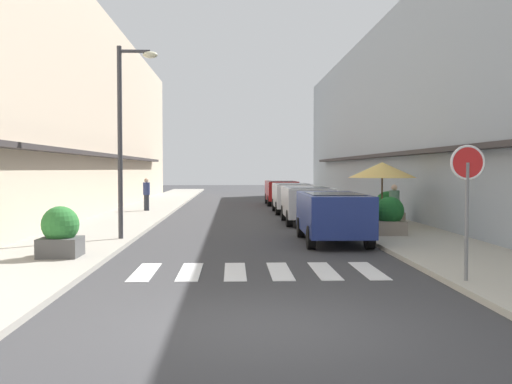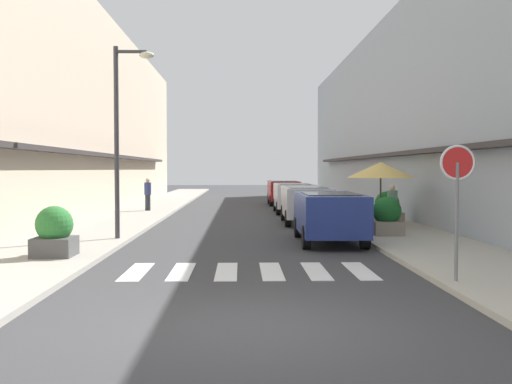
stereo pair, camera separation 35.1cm
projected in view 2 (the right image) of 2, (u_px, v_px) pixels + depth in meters
The scene contains 18 objects.
ground_plane at pixel (244, 216), 27.22m from camera, with size 105.67×105.67×0.00m, color #38383A.
sidewalk_left at pixel (136, 215), 27.08m from camera, with size 3.12×67.24×0.12m, color #9E998E.
sidewalk_right at pixel (352, 214), 27.35m from camera, with size 3.12×67.24×0.12m, color #ADA899.
building_row_left at pixel (56, 114), 28.19m from camera, with size 5.50×45.23×9.70m.
building_row_right at pixel (429, 118), 28.68m from camera, with size 5.50×45.23×9.33m.
crosswalk at pixel (249, 271), 12.40m from camera, with size 5.20×2.20×0.01m.
parked_car_near at pixel (329, 212), 17.16m from camera, with size 1.87×4.27×1.47m.
parked_car_mid at pixel (306, 201), 23.24m from camera, with size 1.87×4.26×1.47m.
parked_car_far at pixel (293, 194), 28.85m from camera, with size 1.84×4.13×1.47m.
parked_car_distant at pixel (283, 190), 35.35m from camera, with size 1.82×4.12×1.47m.
round_street_sign at pixel (457, 177), 10.65m from camera, with size 0.65×0.07×2.50m.
street_lamp at pixel (123, 122), 17.23m from camera, with size 1.19×0.28×5.65m.
cafe_umbrella at pixel (381, 170), 20.68m from camera, with size 2.38×2.38×2.30m.
planter_corner at pixel (54, 232), 13.75m from camera, with size 0.92×0.92×1.19m.
planter_midblock at pixel (387, 216), 18.31m from camera, with size 0.91×0.91×1.19m.
planter_far at pixel (387, 208), 22.60m from camera, with size 1.10×1.10×1.20m.
pedestrian_walking_near at pixel (392, 207), 19.49m from camera, with size 0.34×0.34×1.54m.
pedestrian_walking_far at pixel (148, 194), 29.00m from camera, with size 0.34×0.34×1.61m.
Camera 2 is at (-0.18, -7.95, 2.17)m, focal length 41.09 mm.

